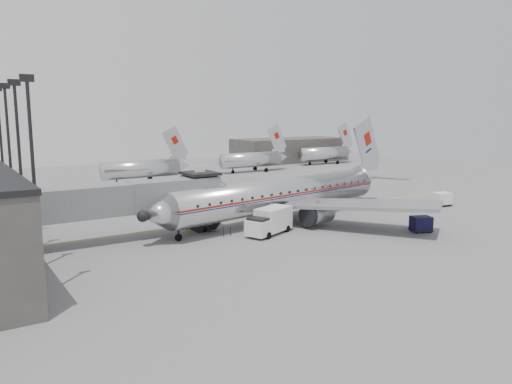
{
  "coord_description": "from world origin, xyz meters",
  "views": [
    {
      "loc": [
        -33.01,
        -44.4,
        12.8
      ],
      "look_at": [
        -0.7,
        5.67,
        3.2
      ],
      "focal_mm": 35.0,
      "sensor_mm": 36.0,
      "label": 1
    }
  ],
  "objects_px": {
    "service_van": "(269,221)",
    "ramp_worker": "(187,226)",
    "airliner": "(285,194)",
    "baggage_cart_white": "(442,199)",
    "baggage_cart_navy": "(421,224)"
  },
  "relations": [
    {
      "from": "ramp_worker",
      "to": "airliner",
      "type": "bearing_deg",
      "value": -44.4
    },
    {
      "from": "baggage_cart_navy",
      "to": "baggage_cart_white",
      "type": "relative_size",
      "value": 0.98
    },
    {
      "from": "baggage_cart_navy",
      "to": "airliner",
      "type": "bearing_deg",
      "value": 143.71
    },
    {
      "from": "airliner",
      "to": "service_van",
      "type": "height_order",
      "value": "airliner"
    },
    {
      "from": "airliner",
      "to": "baggage_cart_navy",
      "type": "height_order",
      "value": "airliner"
    },
    {
      "from": "baggage_cart_white",
      "to": "ramp_worker",
      "type": "relative_size",
      "value": 1.62
    },
    {
      "from": "ramp_worker",
      "to": "baggage_cart_navy",
      "type": "bearing_deg",
      "value": -76.15
    },
    {
      "from": "baggage_cart_white",
      "to": "ramp_worker",
      "type": "height_order",
      "value": "baggage_cart_white"
    },
    {
      "from": "baggage_cart_white",
      "to": "baggage_cart_navy",
      "type": "bearing_deg",
      "value": -139.64
    },
    {
      "from": "airliner",
      "to": "baggage_cart_navy",
      "type": "relative_size",
      "value": 14.9
    },
    {
      "from": "airliner",
      "to": "baggage_cart_white",
      "type": "distance_m",
      "value": 23.74
    },
    {
      "from": "baggage_cart_navy",
      "to": "ramp_worker",
      "type": "relative_size",
      "value": 1.6
    },
    {
      "from": "service_van",
      "to": "ramp_worker",
      "type": "relative_size",
      "value": 3.87
    },
    {
      "from": "airliner",
      "to": "service_van",
      "type": "distance_m",
      "value": 7.95
    },
    {
      "from": "airliner",
      "to": "ramp_worker",
      "type": "bearing_deg",
      "value": 171.03
    }
  ]
}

